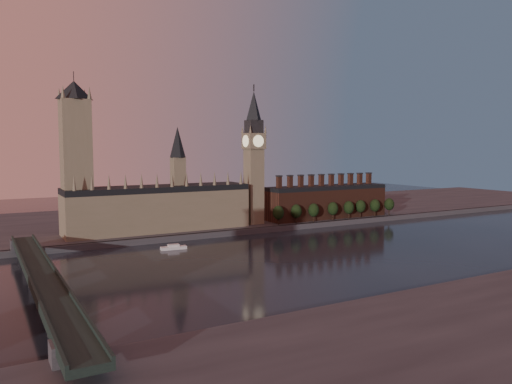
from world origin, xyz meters
TOP-DOWN VIEW (x-y plane):
  - ground at (0.00, 0.00)m, footprint 900.00×900.00m
  - north_bank at (0.00, 178.04)m, footprint 900.00×182.00m
  - palace_of_westminster at (-64.41, 114.91)m, footprint 130.00×30.30m
  - victoria_tower at (-120.00, 115.00)m, footprint 24.00×24.00m
  - big_ben at (10.00, 110.00)m, footprint 15.00×15.00m
  - chimney_block at (80.00, 110.00)m, footprint 110.00×25.00m
  - embankment_tree_0 at (22.93, 94.66)m, footprint 8.60×8.60m
  - embankment_tree_1 at (39.75, 95.03)m, footprint 8.60×8.60m
  - embankment_tree_2 at (55.36, 93.63)m, footprint 8.60×8.60m
  - embankment_tree_3 at (75.10, 94.24)m, footprint 8.60×8.60m
  - embankment_tree_4 at (91.25, 93.72)m, footprint 8.60×8.60m
  - embankment_tree_5 at (105.24, 95.22)m, footprint 8.60×8.60m
  - embankment_tree_6 at (120.02, 93.69)m, footprint 8.60×8.60m
  - embankment_tree_7 at (137.24, 94.39)m, footprint 8.60×8.60m
  - westminster_bridge at (-155.00, -2.70)m, footprint 14.00×200.00m
  - river_boat at (-72.29, 64.91)m, footprint 16.45×6.43m

SIDE VIEW (x-z plane):
  - ground at x=0.00m, z-range 0.00..0.00m
  - river_boat at x=-72.29m, z-range -0.38..2.83m
  - north_bank at x=0.00m, z-range 0.00..4.00m
  - westminster_bridge at x=-155.00m, z-range 1.66..13.21m
  - embankment_tree_0 at x=22.93m, z-range 6.03..20.91m
  - embankment_tree_1 at x=39.75m, z-range 6.03..20.91m
  - embankment_tree_2 at x=55.36m, z-range 6.03..20.91m
  - embankment_tree_3 at x=75.10m, z-range 6.03..20.91m
  - embankment_tree_4 at x=91.25m, z-range 6.03..20.91m
  - embankment_tree_5 at x=105.24m, z-range 6.03..20.91m
  - embankment_tree_6 at x=120.02m, z-range 6.03..20.91m
  - embankment_tree_7 at x=137.24m, z-range 6.03..20.91m
  - chimney_block at x=80.00m, z-range -0.68..36.32m
  - palace_of_westminster at x=-64.41m, z-range -15.37..58.63m
  - big_ben at x=10.00m, z-range 3.33..110.33m
  - victoria_tower at x=-120.00m, z-range 5.09..113.09m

